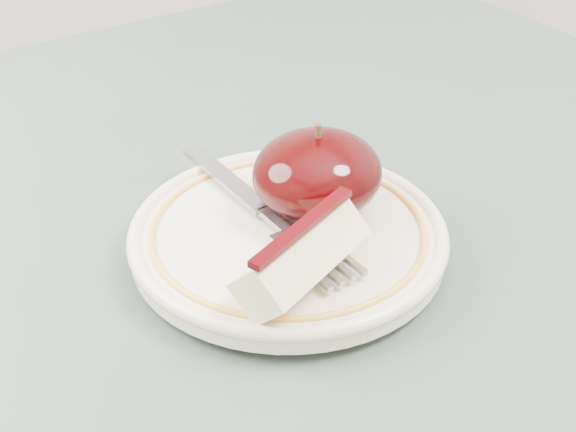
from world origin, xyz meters
TOP-DOWN VIEW (x-y plane):
  - table at (0.00, 0.00)m, footprint 0.90×0.90m
  - plate at (0.02, 0.03)m, footprint 0.19×0.19m
  - apple_half at (0.05, 0.04)m, footprint 0.08×0.08m
  - apple_wedge at (-0.01, -0.01)m, footprint 0.09×0.06m
  - fork at (0.01, 0.05)m, footprint 0.03×0.18m

SIDE VIEW (x-z plane):
  - table at x=0.00m, z-range 0.29..1.04m
  - plate at x=0.02m, z-range 0.75..0.77m
  - fork at x=0.01m, z-range 0.77..0.78m
  - apple_wedge at x=-0.01m, z-range 0.77..0.81m
  - apple_half at x=0.05m, z-range 0.76..0.82m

